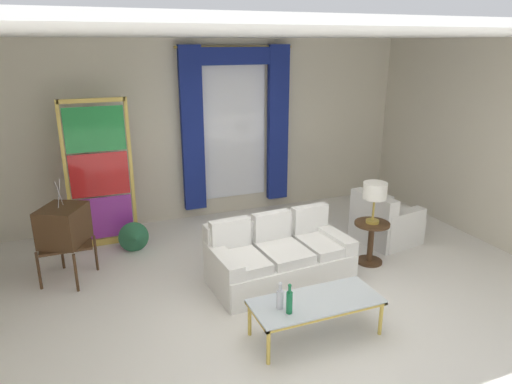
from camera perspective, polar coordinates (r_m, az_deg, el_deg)
The scene contains 15 objects.
ground_plane at distance 5.76m, azimuth 2.98°, elevation -12.67°, with size 16.00×16.00×0.00m, color white.
wall_rear at distance 7.96m, azimuth -6.13°, elevation 7.56°, with size 8.00×0.12×3.00m, color beige.
wall_right at distance 7.82m, azimuth 26.48°, elevation 5.57°, with size 0.12×7.00×3.00m, color beige.
ceiling_slab at distance 5.68m, azimuth -0.05°, elevation 18.87°, with size 8.00×7.60×0.04m, color white.
curtained_window at distance 7.90m, azimuth -2.47°, elevation 9.34°, with size 2.00×0.17×2.70m.
couch_white_long at distance 5.99m, azimuth 2.66°, elevation -8.06°, with size 1.81×1.04×0.86m.
coffee_table at distance 4.93m, azimuth 7.42°, elevation -13.49°, with size 1.36×0.58×0.41m.
bottle_blue_decanter at distance 4.62m, azimuth 4.15°, elevation -13.32°, with size 0.06×0.06×0.32m.
bottle_crystal_tall at distance 4.70m, azimuth 2.99°, elevation -12.93°, with size 0.07×0.07×0.29m.
vintage_tv at distance 6.28m, azimuth -22.69°, elevation -4.04°, with size 0.72×0.76×1.35m.
armchair_white at distance 7.34m, azimuth 15.53°, elevation -3.81°, with size 0.94×0.93×0.80m.
stained_glass_divider at distance 7.09m, azimuth -18.73°, elevation 1.70°, with size 0.95×0.05×2.20m.
peacock_figurine at distance 6.95m, azimuth -14.77°, elevation -5.60°, with size 0.44×0.60×0.50m.
round_side_table at distance 6.58m, azimuth 14.02°, elevation -5.64°, with size 0.48×0.48×0.59m.
table_lamp_brass at distance 6.34m, azimuth 14.48°, elevation -0.06°, with size 0.32×0.32×0.57m.
Camera 1 is at (-2.10, -4.48, 2.95)m, focal length 32.36 mm.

